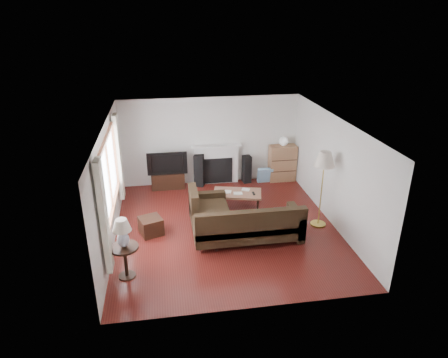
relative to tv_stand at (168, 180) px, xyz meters
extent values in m
cube|color=#551712|center=(1.25, -2.50, -0.23)|extent=(5.10, 5.60, 0.04)
cube|color=white|center=(1.25, -2.50, 2.27)|extent=(5.10, 5.60, 0.04)
cube|color=silver|center=(1.25, 0.25, 1.02)|extent=(5.00, 0.04, 2.50)
cube|color=silver|center=(1.25, -5.25, 1.02)|extent=(5.00, 0.04, 2.50)
cube|color=silver|center=(-1.25, -2.50, 1.02)|extent=(0.04, 5.50, 2.50)
cube|color=silver|center=(3.75, -2.50, 1.02)|extent=(0.04, 5.50, 2.50)
cube|color=brown|center=(-1.20, -2.70, 1.32)|extent=(0.12, 2.74, 1.54)
cube|color=silver|center=(-1.15, -4.22, 1.17)|extent=(0.10, 0.35, 2.10)
cube|color=silver|center=(-1.15, -1.18, 1.17)|extent=(0.10, 0.35, 2.10)
cube|color=white|center=(1.40, 0.14, 0.35)|extent=(1.40, 0.26, 1.15)
cube|color=black|center=(0.00, 0.00, 0.00)|extent=(0.92, 0.41, 0.46)
imported|color=black|center=(0.00, 0.00, 0.55)|extent=(1.10, 0.14, 0.63)
cube|color=black|center=(0.89, 0.03, 0.24)|extent=(0.34, 0.38, 0.93)
cube|color=black|center=(2.28, 0.05, 0.17)|extent=(0.25, 0.29, 0.80)
cube|color=#986A46|center=(3.33, 0.03, 0.30)|extent=(0.78, 0.37, 1.07)
sphere|color=white|center=(3.33, 0.03, 0.97)|extent=(0.26, 0.26, 0.26)
cube|color=black|center=(1.63, -3.09, 0.18)|extent=(2.55, 1.86, 0.82)
cube|color=brown|center=(1.68, -1.61, 0.00)|extent=(1.31, 0.91, 0.46)
cube|color=black|center=(-0.46, -2.50, -0.03)|extent=(0.60, 0.60, 0.39)
cube|color=gold|center=(3.41, -2.70, 0.68)|extent=(0.62, 0.62, 1.81)
cube|color=black|center=(-0.90, -4.03, 0.10)|extent=(0.53, 0.53, 0.66)
cube|color=silver|center=(-0.90, -4.03, 0.71)|extent=(0.34, 0.34, 0.56)
camera|label=1|loc=(-0.07, -10.48, 4.43)|focal=32.00mm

